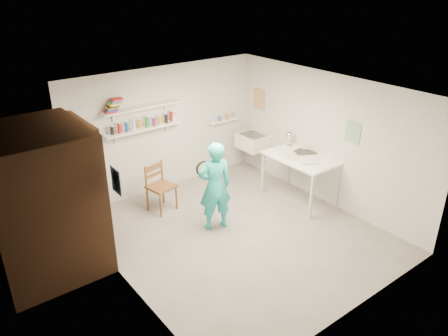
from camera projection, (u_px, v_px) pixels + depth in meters
floor at (239, 234)px, 7.20m from camera, size 4.00×4.50×0.02m
ceiling at (241, 90)px, 6.20m from camera, size 4.00×4.50×0.02m
wall_back at (165, 129)px, 8.33m from camera, size 4.00×0.02×2.40m
wall_front at (363, 231)px, 5.07m from camera, size 4.00×0.02×2.40m
wall_left at (119, 207)px, 5.58m from camera, size 0.02×4.50×2.40m
wall_right at (326, 139)px, 7.82m from camera, size 0.02×4.50×2.40m
doorway_recess at (90, 191)px, 6.43m from camera, size 0.02×0.90×2.00m
corridor_box at (41, 202)px, 6.02m from camera, size 1.40×1.50×2.10m
door_lintel at (82, 123)px, 6.01m from camera, size 0.06×1.05×0.10m
door_jamb_near at (106, 203)px, 6.09m from camera, size 0.06×0.10×2.00m
door_jamb_far at (79, 179)px, 6.81m from camera, size 0.06×0.10×2.00m
shelf_lower at (144, 129)px, 7.89m from camera, size 1.50×0.22×0.03m
shelf_upper at (142, 107)px, 7.73m from camera, size 1.50×0.22×0.03m
ledge_shelf at (224, 120)px, 9.05m from camera, size 0.70×0.14×0.03m
poster_left at (116, 181)px, 5.49m from camera, size 0.01×0.28×0.36m
poster_right_a at (259, 99)px, 8.96m from camera, size 0.01×0.34×0.42m
poster_right_b at (353, 132)px, 7.28m from camera, size 0.01×0.30×0.38m
belfast_sink at (252, 142)px, 9.10m from camera, size 0.48×0.60×0.30m
man at (215, 186)px, 7.08m from camera, size 0.64×0.50×1.53m
wall_clock at (204, 169)px, 7.10m from camera, size 0.27×0.11×0.27m
wooden_chair at (161, 187)px, 7.73m from camera, size 0.51×0.49×0.93m
work_table at (299, 179)px, 8.10m from camera, size 0.79×1.31×0.87m
desk_lamp at (289, 135)px, 8.32m from camera, size 0.16×0.16×0.16m
spray_cans at (143, 123)px, 7.85m from camera, size 1.32×0.06×0.17m
book_stack at (114, 105)px, 7.38m from camera, size 0.32×0.14×0.22m
ledge_pots at (224, 118)px, 9.02m from camera, size 0.48×0.07×0.09m
papers at (301, 156)px, 7.91m from camera, size 0.30×0.22×0.02m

